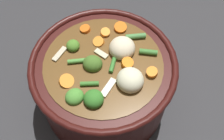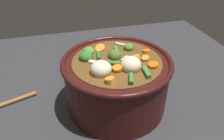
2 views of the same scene
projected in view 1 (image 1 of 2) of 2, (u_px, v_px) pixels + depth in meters
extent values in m
plane|color=#2D2D30|center=(105.00, 99.00, 0.67)|extent=(1.10, 1.10, 0.00)
cylinder|color=#38110F|center=(104.00, 83.00, 0.61)|extent=(0.27, 0.27, 0.14)
torus|color=#38110F|center=(103.00, 64.00, 0.55)|extent=(0.29, 0.29, 0.01)
cylinder|color=brown|center=(104.00, 82.00, 0.60)|extent=(0.23, 0.23, 0.14)
ellipsoid|color=#426924|center=(93.00, 64.00, 0.54)|extent=(0.05, 0.04, 0.03)
ellipsoid|color=#337427|center=(94.00, 99.00, 0.50)|extent=(0.04, 0.04, 0.03)
ellipsoid|color=#4A8E34|center=(75.00, 97.00, 0.50)|extent=(0.04, 0.04, 0.02)
ellipsoid|color=#4B7F29|center=(73.00, 46.00, 0.56)|extent=(0.03, 0.03, 0.02)
cylinder|color=orange|center=(152.00, 73.00, 0.53)|extent=(0.03, 0.03, 0.02)
cylinder|color=orange|center=(85.00, 29.00, 0.59)|extent=(0.03, 0.03, 0.01)
cylinder|color=orange|center=(66.00, 81.00, 0.52)|extent=(0.04, 0.04, 0.02)
cylinder|color=#DB5F0F|center=(120.00, 28.00, 0.59)|extent=(0.03, 0.03, 0.02)
cylinder|color=orange|center=(105.00, 33.00, 0.58)|extent=(0.02, 0.03, 0.02)
cylinder|color=orange|center=(101.00, 42.00, 0.57)|extent=(0.03, 0.03, 0.02)
cylinder|color=orange|center=(127.00, 64.00, 0.54)|extent=(0.03, 0.03, 0.02)
ellipsoid|color=beige|center=(122.00, 48.00, 0.55)|extent=(0.07, 0.07, 0.04)
ellipsoid|color=beige|center=(130.00, 80.00, 0.51)|extent=(0.06, 0.06, 0.04)
cylinder|color=#478241|center=(136.00, 36.00, 0.57)|extent=(0.04, 0.01, 0.01)
cylinder|color=#3C7731|center=(148.00, 52.00, 0.55)|extent=(0.04, 0.02, 0.01)
cylinder|color=#35752C|center=(113.00, 64.00, 0.54)|extent=(0.02, 0.04, 0.01)
cylinder|color=#4D903A|center=(77.00, 61.00, 0.54)|extent=(0.04, 0.01, 0.01)
cylinder|color=#397229|center=(90.00, 84.00, 0.51)|extent=(0.03, 0.01, 0.01)
cube|color=beige|center=(60.00, 54.00, 0.55)|extent=(0.03, 0.03, 0.01)
cube|color=beige|center=(109.00, 88.00, 0.51)|extent=(0.04, 0.04, 0.01)
cube|color=beige|center=(102.00, 54.00, 0.55)|extent=(0.03, 0.03, 0.01)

